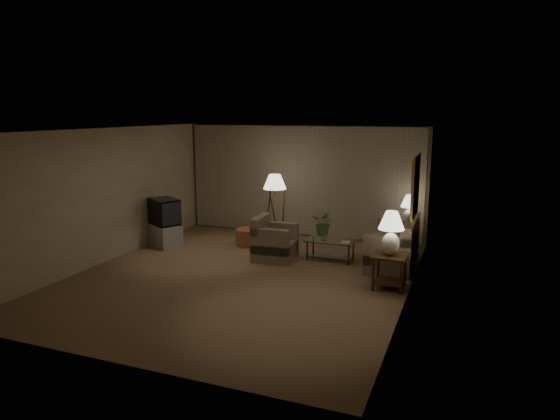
% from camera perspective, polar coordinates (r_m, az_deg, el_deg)
% --- Properties ---
extents(ground, '(7.00, 7.00, 0.00)m').
position_cam_1_polar(ground, '(9.40, -4.36, -7.58)').
color(ground, olive).
rests_on(ground, ground).
extents(room_shell, '(6.04, 7.02, 2.72)m').
position_cam_1_polar(room_shell, '(10.35, -0.79, 4.15)').
color(room_shell, beige).
rests_on(room_shell, ground).
extents(sofa, '(1.74, 0.89, 0.76)m').
position_cam_1_polar(sofa, '(10.18, 12.76, -4.10)').
color(sofa, gray).
rests_on(sofa, ground).
extents(armchair, '(0.95, 0.91, 0.71)m').
position_cam_1_polar(armchair, '(10.34, -0.58, -3.74)').
color(armchair, gray).
rests_on(armchair, ground).
extents(side_table_near, '(0.57, 0.57, 0.60)m').
position_cam_1_polar(side_table_near, '(8.87, 12.41, -6.17)').
color(side_table_near, '#351C0E').
rests_on(side_table_near, ground).
extents(side_table_far, '(0.45, 0.38, 0.60)m').
position_cam_1_polar(side_table_far, '(11.30, 14.42, -2.60)').
color(side_table_far, '#351C0E').
rests_on(side_table_far, ground).
extents(table_lamp_near, '(0.44, 0.44, 0.77)m').
position_cam_1_polar(table_lamp_near, '(8.70, 12.59, -2.16)').
color(table_lamp_near, white).
rests_on(table_lamp_near, side_table_near).
extents(table_lamp_far, '(0.37, 0.37, 0.64)m').
position_cam_1_polar(table_lamp_far, '(11.17, 14.56, 0.33)').
color(table_lamp_far, white).
rests_on(table_lamp_far, side_table_far).
extents(coffee_table, '(1.01, 0.55, 0.41)m').
position_cam_1_polar(coffee_table, '(10.36, 5.78, -4.22)').
color(coffee_table, silver).
rests_on(coffee_table, ground).
extents(tv_cabinet, '(1.22, 1.18, 0.50)m').
position_cam_1_polar(tv_cabinet, '(11.66, -12.95, -2.82)').
color(tv_cabinet, '#9F9FA1').
rests_on(tv_cabinet, ground).
extents(crt_tv, '(1.12, 1.10, 0.59)m').
position_cam_1_polar(crt_tv, '(11.54, -13.07, -0.19)').
color(crt_tv, black).
rests_on(crt_tv, tv_cabinet).
extents(floor_lamp, '(0.53, 0.53, 1.62)m').
position_cam_1_polar(floor_lamp, '(11.40, -0.59, 0.24)').
color(floor_lamp, '#351C0E').
rests_on(floor_lamp, ground).
extents(ottoman, '(0.63, 0.63, 0.38)m').
position_cam_1_polar(ottoman, '(11.45, -3.65, -3.11)').
color(ottoman, '#B25E3C').
rests_on(ottoman, ground).
extents(vase, '(0.15, 0.15, 0.14)m').
position_cam_1_polar(vase, '(10.34, 5.00, -3.03)').
color(vase, white).
rests_on(vase, coffee_table).
extents(flowers, '(0.52, 0.47, 0.51)m').
position_cam_1_polar(flowers, '(10.27, 5.04, -1.28)').
color(flowers, '#447C37').
rests_on(flowers, vase).
extents(book, '(0.21, 0.26, 0.02)m').
position_cam_1_polar(book, '(10.16, 7.01, -3.68)').
color(book, olive).
rests_on(book, coffee_table).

